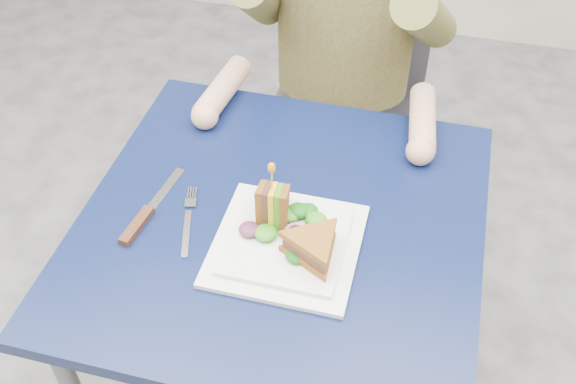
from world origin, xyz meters
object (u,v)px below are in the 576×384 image
(plate, at_px, (286,244))
(knife, at_px, (142,219))
(table, at_px, (281,247))
(sandwich_upright, at_px, (272,205))
(fork, at_px, (188,222))
(chair, at_px, (347,86))
(sandwich_flat, at_px, (314,247))

(plate, relative_size, knife, 1.17)
(table, xyz_separation_m, sandwich_upright, (-0.01, -0.02, 0.13))
(table, relative_size, fork, 4.25)
(chair, height_order, sandwich_upright, chair)
(fork, relative_size, knife, 0.80)
(chair, height_order, plate, chair)
(plate, xyz_separation_m, sandwich_flat, (0.05, -0.02, 0.04))
(plate, distance_m, sandwich_flat, 0.07)
(table, distance_m, knife, 0.27)
(sandwich_flat, height_order, fork, sandwich_flat)
(chair, distance_m, sandwich_upright, 0.78)
(chair, distance_m, knife, 0.85)
(sandwich_upright, bearing_deg, sandwich_flat, -37.01)
(plate, xyz_separation_m, sandwich_upright, (-0.04, 0.04, 0.05))
(sandwich_upright, bearing_deg, plate, -49.93)
(sandwich_flat, distance_m, fork, 0.25)
(chair, distance_m, fork, 0.81)
(chair, distance_m, plate, 0.81)
(table, distance_m, plate, 0.11)
(table, distance_m, chair, 0.73)
(fork, bearing_deg, sandwich_flat, -8.29)
(fork, distance_m, knife, 0.09)
(plate, bearing_deg, knife, -179.16)
(table, xyz_separation_m, sandwich_flat, (0.08, -0.09, 0.12))
(plate, height_order, sandwich_upright, sandwich_upright)
(sandwich_upright, distance_m, knife, 0.25)
(table, distance_m, fork, 0.19)
(sandwich_upright, bearing_deg, fork, -167.76)
(sandwich_upright, xyz_separation_m, knife, (-0.24, -0.05, -0.05))
(table, height_order, sandwich_upright, sandwich_upright)
(plate, height_order, knife, plate)
(plate, bearing_deg, sandwich_flat, -24.44)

